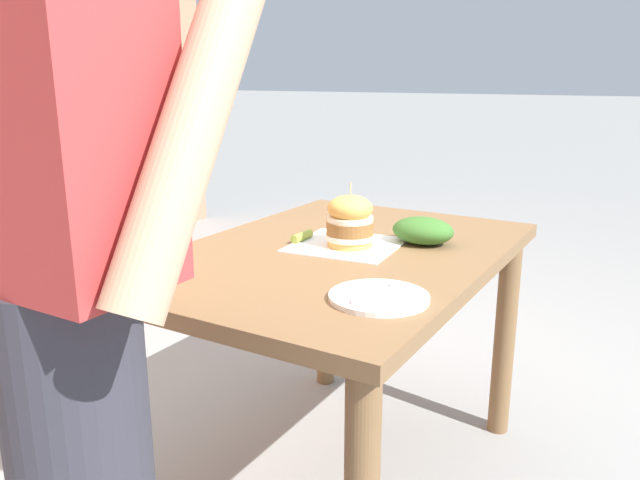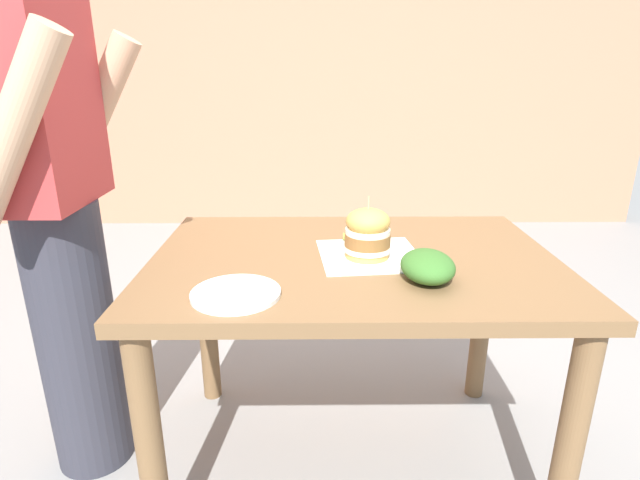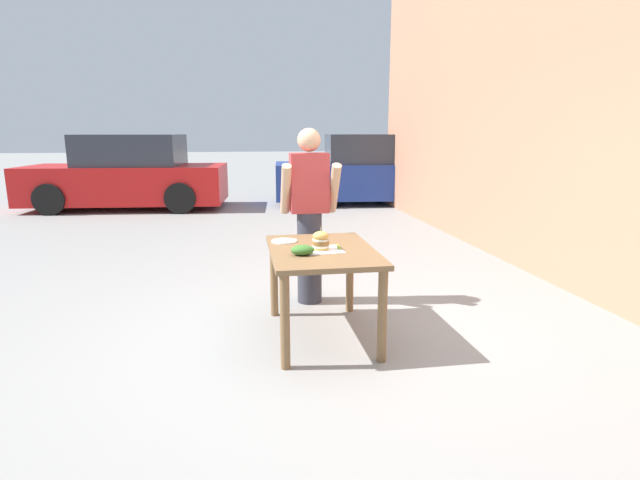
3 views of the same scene
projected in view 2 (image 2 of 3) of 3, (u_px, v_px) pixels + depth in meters
The scene contains 8 objects.
ground_plane at pixel (349, 456), 1.72m from camera, with size 80.00×80.00×0.00m, color gray.
patio_table at pixel (353, 291), 1.51m from camera, with size 0.82×1.19×0.74m.
serving_paper at pixel (370, 255), 1.48m from camera, with size 0.29×0.29×0.00m, color white.
sandwich at pixel (368, 233), 1.44m from camera, with size 0.14×0.14×0.18m.
pickle_spear at pixel (357, 237), 1.60m from camera, with size 0.02×0.02×0.09m, color #8EA83D.
side_plate_with_forks at pixel (236, 293), 1.21m from camera, with size 0.22×0.22×0.02m.
side_salad at pixel (428, 266), 1.30m from camera, with size 0.18×0.14×0.08m, color #386B28.
diner_across_table at pixel (56, 208), 1.44m from camera, with size 0.55×0.35×1.69m.
Camera 2 is at (-1.38, 0.11, 1.26)m, focal length 28.00 mm.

